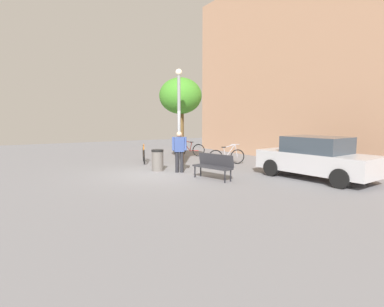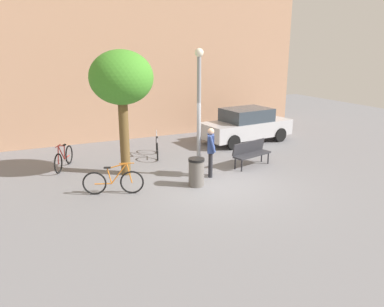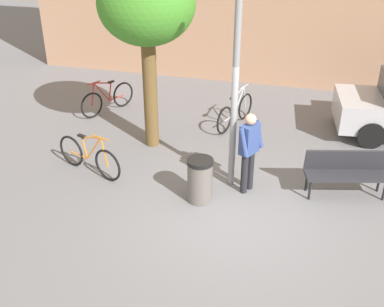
% 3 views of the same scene
% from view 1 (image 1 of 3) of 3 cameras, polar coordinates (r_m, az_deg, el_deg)
% --- Properties ---
extents(ground_plane, '(36.00, 36.00, 0.00)m').
position_cam_1_polar(ground_plane, '(12.59, -6.18, -3.70)').
color(ground_plane, slate).
extents(building_facade, '(16.44, 2.00, 9.96)m').
position_cam_1_polar(building_facade, '(17.71, 19.75, 15.11)').
color(building_facade, tan).
rests_on(building_facade, ground_plane).
extents(lamppost, '(0.28, 0.28, 4.21)m').
position_cam_1_polar(lamppost, '(13.08, -2.38, 7.66)').
color(lamppost, gray).
rests_on(lamppost, ground_plane).
extents(person_by_lamppost, '(0.47, 0.63, 1.67)m').
position_cam_1_polar(person_by_lamppost, '(12.74, -2.32, 0.83)').
color(person_by_lamppost, '#232328').
rests_on(person_by_lamppost, ground_plane).
extents(park_bench, '(1.67, 0.86, 0.92)m').
position_cam_1_polar(park_bench, '(11.42, 3.97, -1.97)').
color(park_bench, '#2D2D33').
rests_on(park_bench, ground_plane).
extents(plaza_tree, '(2.08, 2.08, 4.18)m').
position_cam_1_polar(plaza_tree, '(15.63, -2.10, 10.19)').
color(plaza_tree, brown).
rests_on(plaza_tree, ground_plane).
extents(bicycle_silver, '(0.61, 1.74, 0.97)m').
position_cam_1_polar(bicycle_silver, '(15.13, 6.33, -0.51)').
color(bicycle_silver, black).
rests_on(bicycle_silver, ground_plane).
extents(bicycle_red, '(0.84, 1.65, 0.97)m').
position_cam_1_polar(bicycle_red, '(18.07, -0.56, 0.68)').
color(bicycle_red, black).
rests_on(bicycle_red, ground_plane).
extents(bicycle_orange, '(1.72, 0.66, 0.97)m').
position_cam_1_polar(bicycle_orange, '(15.75, -8.76, -0.27)').
color(bicycle_orange, black).
rests_on(bicycle_orange, ground_plane).
extents(parked_car_silver, '(4.37, 2.19, 1.55)m').
position_cam_1_polar(parked_car_silver, '(12.25, 21.60, -0.75)').
color(parked_car_silver, '#B7B7BC').
rests_on(parked_car_silver, ground_plane).
extents(trash_bin, '(0.51, 0.51, 0.90)m').
position_cam_1_polar(trash_bin, '(13.27, -6.27, -1.20)').
color(trash_bin, '#66605B').
rests_on(trash_bin, ground_plane).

